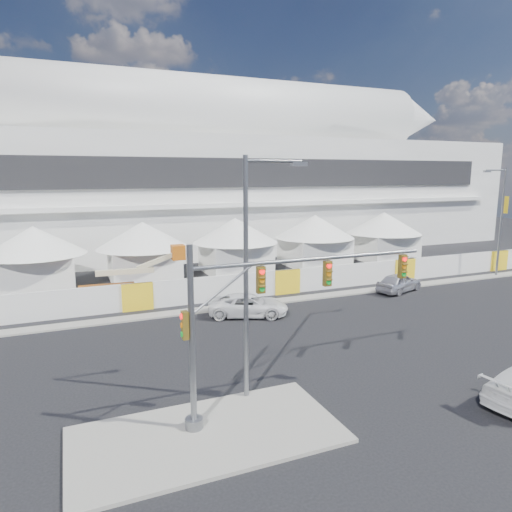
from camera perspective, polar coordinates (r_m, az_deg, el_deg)
name	(u,v)px	position (r m, az deg, el deg)	size (l,w,h in m)	color
ground	(309,377)	(22.99, 6.63, -14.81)	(160.00, 160.00, 0.00)	black
median_island	(208,435)	(18.43, -6.07, -21.35)	(10.00, 5.00, 0.15)	gray
far_curb	(436,283)	(44.15, 21.58, -3.10)	(80.00, 1.20, 0.12)	gray
stadium	(216,176)	(62.57, -5.01, 9.98)	(80.00, 24.80, 21.98)	silver
tent_row	(191,243)	(43.96, -8.13, 1.57)	(53.40, 8.40, 5.40)	white
hoarding_fence	(287,282)	(37.49, 3.86, -3.21)	(70.00, 0.25, 2.00)	silver
scaffold_tower	(455,198)	(78.19, 23.66, 6.69)	(4.40, 4.40, 12.00)	#595B60
sedan_silver	(399,282)	(39.79, 17.44, -3.17)	(4.67, 1.88, 1.59)	silver
pickup_curb	(248,305)	(31.68, -0.98, -6.16)	(5.47, 2.52, 1.52)	white
lot_car_b	(415,263)	(49.63, 19.21, -0.83)	(3.86, 1.55, 1.31)	black
traffic_mast	(250,320)	(17.73, -0.78, -8.00)	(10.58, 0.69, 7.09)	gray
streetlight_median	(252,262)	(19.02, -0.52, -0.80)	(2.85, 0.29, 10.31)	gray
streetlight_curb	(500,214)	(48.60, 28.21, 4.60)	(3.03, 0.68, 10.25)	slate
boom_lift	(118,287)	(36.74, -16.89, -3.74)	(8.15, 2.00, 4.13)	#BA5911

